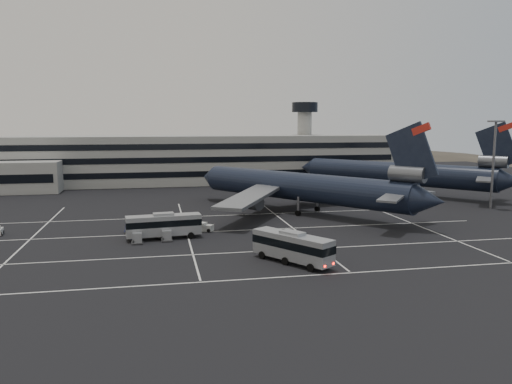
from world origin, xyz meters
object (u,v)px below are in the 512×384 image
trijet_main (302,187)px  bus_near (292,246)px  uld_cluster (148,232)px  bus_far (164,225)px

trijet_main → bus_near: trijet_main is taller
uld_cluster → bus_far: bearing=-35.0°
trijet_main → bus_far: 32.42m
bus_far → uld_cluster: size_ratio=1.07×
uld_cluster → trijet_main: bearing=27.3°
bus_near → uld_cluster: size_ratio=1.03×
trijet_main → bus_far: bearing=175.5°
trijet_main → bus_near: size_ratio=4.38×
bus_near → bus_far: bus_near is taller
trijet_main → bus_near: 36.21m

